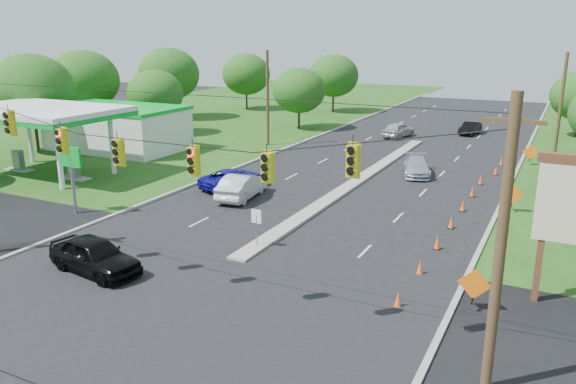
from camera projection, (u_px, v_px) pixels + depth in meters
The scene contains 38 objects.
ground at pixel (185, 296), 23.11m from camera, with size 160.00×160.00×0.00m, color black.
grass_left at pixel (56, 148), 53.29m from camera, with size 40.00×160.00×0.06m, color #1E4714.
cross_street at pixel (185, 296), 23.11m from camera, with size 160.00×14.00×0.02m, color black.
curb_left at pixel (290, 148), 53.26m from camera, with size 0.25×110.00×0.16m, color gray.
curb_right at pixel (518, 170), 44.52m from camera, with size 0.25×110.00×0.16m, color gray.
median at pixel (358, 181), 41.16m from camera, with size 1.00×34.00×0.18m, color gray.
median_sign at pixel (256, 221), 27.87m from camera, with size 0.55×0.06×2.05m.
signal_span at pixel (160, 185), 20.92m from camera, with size 25.60×0.32×9.00m.
utility_pole_far_left at pixel (268, 99), 53.08m from camera, with size 0.28×0.28×9.00m, color #422D1C.
utility_pole_far_right at pixel (560, 108), 46.55m from camera, with size 0.28×0.28×9.00m, color #422D1C.
gas_station at pixel (106, 125), 50.04m from camera, with size 18.40×19.70×5.20m.
cone_0 at pixel (398, 299), 22.07m from camera, with size 0.32×0.32×0.70m, color #EF5320.
cone_1 at pixel (420, 268), 25.08m from camera, with size 0.32×0.32×0.70m, color #EF5320.
cone_2 at pixel (437, 242), 28.09m from camera, with size 0.32×0.32×0.70m, color #EF5320.
cone_3 at pixel (451, 222), 31.09m from camera, with size 0.32×0.32×0.70m, color #EF5320.
cone_4 at pixel (463, 206), 34.10m from camera, with size 0.32×0.32×0.70m, color #EF5320.
cone_5 at pixel (472, 192), 37.11m from camera, with size 0.32×0.32×0.70m, color #EF5320.
cone_6 at pixel (481, 180), 40.12m from camera, with size 0.32×0.32×0.70m, color #EF5320.
cone_7 at pixel (496, 170), 42.86m from camera, with size 0.32×0.32×0.70m, color #EF5320.
cone_8 at pixel (501, 162), 45.87m from camera, with size 0.32×0.32×0.70m, color #EF5320.
cone_9 at pixel (506, 154), 48.88m from camera, with size 0.32×0.32×0.70m, color #EF5320.
cone_10 at pixel (511, 147), 51.89m from camera, with size 0.32×0.32×0.70m, color #EF5320.
work_sign_0 at pixel (474, 286), 21.57m from camera, with size 1.27×0.58×1.37m.
work_sign_1 at pixel (513, 195), 33.60m from camera, with size 1.27×0.58×1.37m.
work_sign_2 at pixel (531, 153), 45.63m from camera, with size 1.27×0.58×1.37m.
tree_1 at pixel (31, 90), 50.05m from camera, with size 7.56×7.56×8.82m.
tree_2 at pixel (155, 94), 58.97m from camera, with size 5.88×5.88×6.86m.
tree_3 at pixel (169, 74), 69.83m from camera, with size 7.56×7.56×8.82m.
tree_4 at pixel (246, 74), 78.57m from camera, with size 6.72×6.72×7.84m.
tree_5 at pixel (299, 91), 62.37m from camera, with size 5.88×5.88×6.86m.
tree_6 at pixel (334, 76), 75.95m from camera, with size 6.72×6.72×7.84m.
tree_14 at pixel (84, 80), 60.38m from camera, with size 7.56×7.56×8.82m.
black_sedan at pixel (95, 255), 25.21m from camera, with size 1.94×4.83×1.65m, color black.
white_sedan at pixel (242, 186), 36.73m from camera, with size 1.72×4.94×1.63m, color #BCBCBC.
blue_pickup at pixel (233, 179), 39.07m from camera, with size 2.30×4.99×1.39m, color #100C88.
silver_car_far at pixel (417, 166), 42.76m from camera, with size 1.89×4.66×1.35m, color #969BB2.
silver_car_oncoming at pixel (398, 130), 58.47m from camera, with size 1.85×4.60×1.57m, color #A6A6A6.
dark_car_receding at pixel (470, 128), 60.10m from camera, with size 1.41×4.04×1.33m, color black.
Camera 1 is at (13.30, -16.89, 10.43)m, focal length 35.00 mm.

